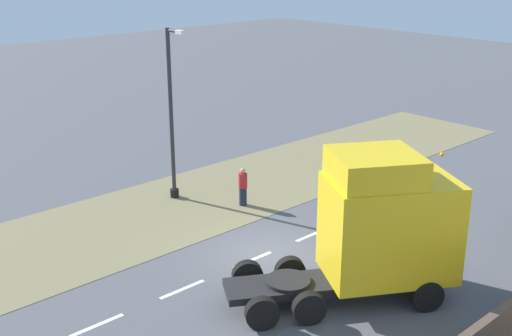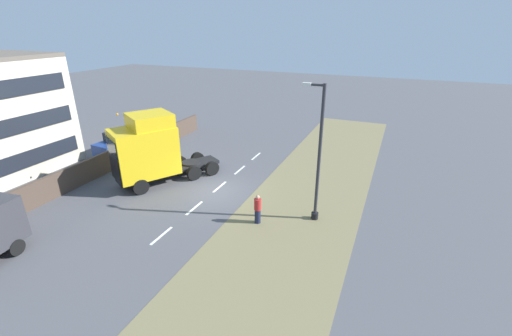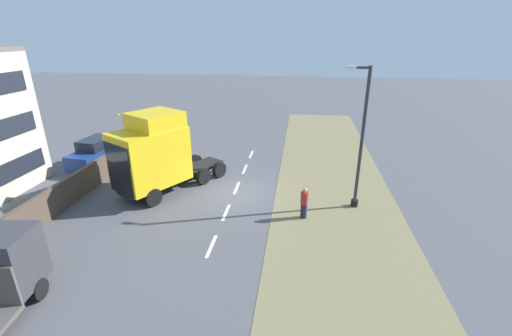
{
  "view_description": "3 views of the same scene",
  "coord_description": "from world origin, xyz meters",
  "px_view_note": "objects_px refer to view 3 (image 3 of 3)",
  "views": [
    {
      "loc": [
        15.69,
        -14.93,
        10.88
      ],
      "look_at": [
        -1.88,
        1.18,
        2.65
      ],
      "focal_mm": 45.0,
      "sensor_mm": 36.0,
      "label": 1
    },
    {
      "loc": [
        -10.6,
        17.8,
        10.35
      ],
      "look_at": [
        -2.49,
        -1.25,
        1.61
      ],
      "focal_mm": 24.0,
      "sensor_mm": 36.0,
      "label": 2
    },
    {
      "loc": [
        -3.77,
        18.61,
        9.18
      ],
      "look_at": [
        -1.19,
        -1.01,
        1.29
      ],
      "focal_mm": 24.0,
      "sensor_mm": 36.0,
      "label": 3
    }
  ],
  "objects_px": {
    "lamp_post": "(360,148)",
    "lorry_cab": "(154,154)",
    "pedestrian": "(304,203)",
    "parked_car": "(97,153)"
  },
  "relations": [
    {
      "from": "pedestrian",
      "to": "parked_car",
      "type": "bearing_deg",
      "value": -20.8
    },
    {
      "from": "lamp_post",
      "to": "lorry_cab",
      "type": "bearing_deg",
      "value": -1.13
    },
    {
      "from": "lorry_cab",
      "to": "pedestrian",
      "type": "bearing_deg",
      "value": -160.89
    },
    {
      "from": "lorry_cab",
      "to": "parked_car",
      "type": "relative_size",
      "value": 1.55
    },
    {
      "from": "lamp_post",
      "to": "pedestrian",
      "type": "height_order",
      "value": "lamp_post"
    },
    {
      "from": "lorry_cab",
      "to": "pedestrian",
      "type": "height_order",
      "value": "lorry_cab"
    },
    {
      "from": "parked_car",
      "to": "lamp_post",
      "type": "distance_m",
      "value": 18.37
    },
    {
      "from": "lorry_cab",
      "to": "pedestrian",
      "type": "xyz_separation_m",
      "value": [
        -8.83,
        1.9,
        -1.63
      ]
    },
    {
      "from": "lorry_cab",
      "to": "lamp_post",
      "type": "relative_size",
      "value": 0.95
    },
    {
      "from": "parked_car",
      "to": "pedestrian",
      "type": "distance_m",
      "value": 16.01
    }
  ]
}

